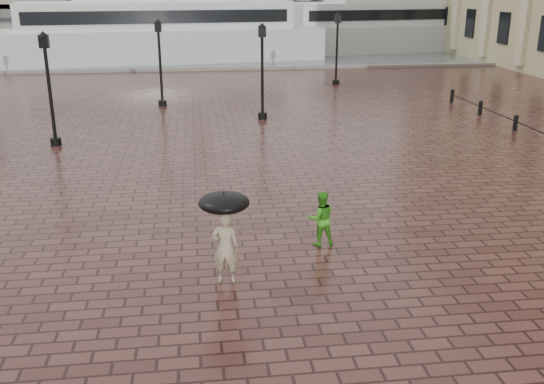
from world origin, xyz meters
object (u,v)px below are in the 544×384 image
(street_lamps, at_px, (167,63))
(adult_pedestrian, at_px, (225,247))
(ferry_far, at_px, (393,24))
(ferry_near, at_px, (158,28))
(child_pedestrian, at_px, (321,218))

(street_lamps, distance_m, adult_pedestrian, 20.70)
(street_lamps, xyz_separation_m, ferry_far, (21.07, 26.88, 0.23))
(adult_pedestrian, height_order, ferry_far, ferry_far)
(adult_pedestrian, bearing_deg, ferry_far, -103.08)
(street_lamps, xyz_separation_m, ferry_near, (-1.45, 21.08, 0.40))
(child_pedestrian, bearing_deg, ferry_far, -112.64)
(street_lamps, xyz_separation_m, adult_pedestrian, (1.83, -20.56, -1.50))
(ferry_near, bearing_deg, street_lamps, -93.45)
(ferry_near, xyz_separation_m, ferry_far, (22.52, 5.80, -0.17))
(ferry_far, bearing_deg, street_lamps, -137.79)
(ferry_near, distance_m, ferry_far, 23.26)
(adult_pedestrian, bearing_deg, ferry_near, -76.50)
(adult_pedestrian, bearing_deg, child_pedestrian, -136.41)
(street_lamps, distance_m, ferry_far, 34.15)
(street_lamps, xyz_separation_m, child_pedestrian, (4.32, -18.84, -1.62))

